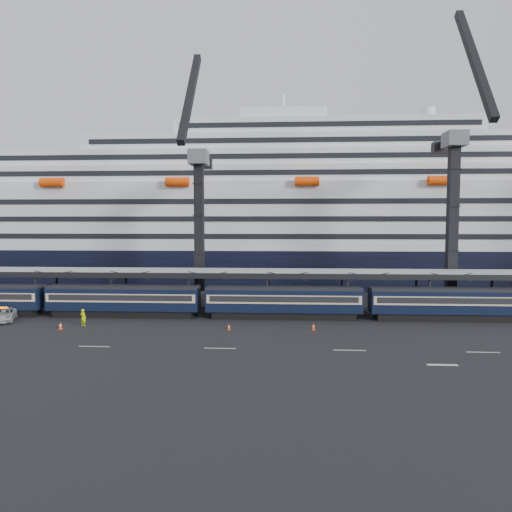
{
  "coord_description": "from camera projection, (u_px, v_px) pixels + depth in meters",
  "views": [
    {
      "loc": [
        -8.35,
        -45.62,
        11.59
      ],
      "look_at": [
        -11.38,
        10.0,
        7.7
      ],
      "focal_mm": 32.0,
      "sensor_mm": 36.0,
      "label": 1
    }
  ],
  "objects": [
    {
      "name": "crane_dark_near",
      "position": [
        199.0,
        222.0,
        64.57
      ],
      "size": [
        4.5,
        17.75,
        35.08
      ],
      "color": "#53575C",
      "rests_on": "ground"
    },
    {
      "name": "worker",
      "position": [
        83.0,
        317.0,
        51.94
      ],
      "size": [
        0.81,
        0.64,
        1.96
      ],
      "primitive_type": "imported",
      "rotation": [
        0.0,
        0.0,
        2.88
      ],
      "color": "#CBE30B",
      "rests_on": "ground"
    },
    {
      "name": "traffic_cone_b",
      "position": [
        60.0,
        326.0,
        50.29
      ],
      "size": [
        0.42,
        0.42,
        0.84
      ],
      "color": "#FF4608",
      "rests_on": "ground"
    },
    {
      "name": "traffic_cone_c",
      "position": [
        229.0,
        327.0,
        50.06
      ],
      "size": [
        0.34,
        0.34,
        0.69
      ],
      "color": "#FF4608",
      "rests_on": "ground"
    },
    {
      "name": "canopy",
      "position": [
        345.0,
        273.0,
        59.37
      ],
      "size": [
        130.0,
        6.25,
        5.53
      ],
      "color": "gray",
      "rests_on": "ground"
    },
    {
      "name": "traffic_cone_d",
      "position": [
        313.0,
        327.0,
        49.92
      ],
      "size": [
        0.39,
        0.39,
        0.78
      ],
      "color": "#FF4608",
      "rests_on": "ground"
    },
    {
      "name": "cruise_ship",
      "position": [
        317.0,
        220.0,
        90.8
      ],
      "size": [
        214.09,
        28.84,
        34.0
      ],
      "color": "black",
      "rests_on": "ground"
    },
    {
      "name": "crane_dark_mid",
      "position": [
        454.0,
        211.0,
        61.56
      ],
      "size": [
        4.5,
        18.24,
        39.64
      ],
      "color": "#53575C",
      "rests_on": "ground"
    },
    {
      "name": "pickup_truck",
      "position": [
        3.0,
        315.0,
        54.49
      ],
      "size": [
        4.51,
        6.12,
        1.55
      ],
      "primitive_type": "imported",
      "rotation": [
        0.0,
        0.0,
        0.4
      ],
      "color": "#9DA0A4",
      "rests_on": "ground"
    },
    {
      "name": "ground",
      "position": [
        364.0,
        340.0,
        45.79
      ],
      "size": [
        260.0,
        260.0,
        0.0
      ],
      "primitive_type": "plane",
      "color": "black",
      "rests_on": "ground"
    },
    {
      "name": "lane_markings",
      "position": [
        468.0,
        356.0,
        40.14
      ],
      "size": [
        111.0,
        4.27,
        0.02
      ],
      "color": "beige",
      "rests_on": "ground"
    },
    {
      "name": "train",
      "position": [
        311.0,
        301.0,
        55.86
      ],
      "size": [
        133.05,
        3.0,
        4.05
      ],
      "color": "black",
      "rests_on": "ground"
    }
  ]
}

